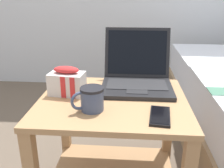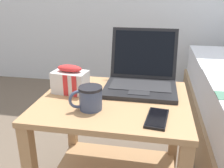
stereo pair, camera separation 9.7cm
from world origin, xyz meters
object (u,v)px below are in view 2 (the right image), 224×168
Objects in this scene: laptop at (141,76)px; cell_phone at (157,118)px; snack_bag at (70,80)px; mug_front_left at (90,97)px.

laptop reaches higher than cell_phone.
snack_bag is (-0.30, -0.12, 0.00)m from laptop.
laptop is at bearing 104.42° from cell_phone.
mug_front_left is at bearing -122.35° from laptop.
laptop is at bearing 57.65° from mug_front_left.
mug_front_left is 0.77× the size of cell_phone.
laptop reaches higher than snack_bag.
mug_front_left is (-0.17, -0.27, -0.00)m from laptop.
mug_front_left is at bearing 171.56° from cell_phone.
laptop is 2.08× the size of snack_bag.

